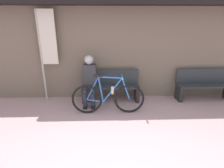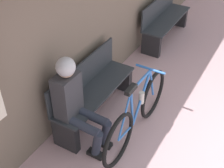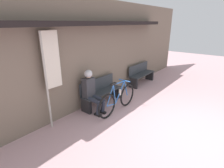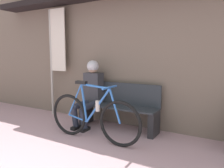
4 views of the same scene
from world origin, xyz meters
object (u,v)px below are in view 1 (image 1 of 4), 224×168
bicycle (108,98)px  banner_pole (46,45)px  person_seated (89,77)px  park_bench_near (111,87)px  park_bench_far (204,86)px

bicycle → banner_pole: (-1.57, 0.83, 1.12)m
banner_pole → bicycle: bearing=-27.8°
person_seated → banner_pole: banner_pole is taller
bicycle → person_seated: 0.85m
park_bench_near → person_seated: bearing=-168.3°
banner_pole → park_bench_far: bearing=-1.3°
bicycle → banner_pole: banner_pole is taller
person_seated → banner_pole: bearing=169.1°
park_bench_far → bicycle: bearing=-164.7°
park_bench_near → bicycle: size_ratio=0.90×
park_bench_far → person_seated: bearing=-177.9°
bicycle → park_bench_far: bicycle is taller
park_bench_near → banner_pole: 1.99m
bicycle → banner_pole: bearing=152.2°
person_seated → park_bench_far: person_seated is taller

